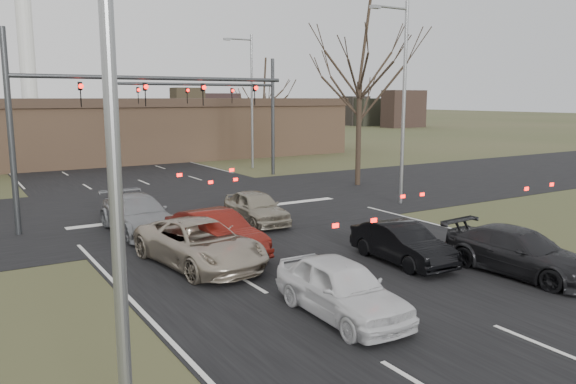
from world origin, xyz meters
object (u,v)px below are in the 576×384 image
Objects in this scene: mast_arm_near at (96,105)px; car_silver_ahead at (256,207)px; car_grey_ahead at (138,214)px; car_white_sedan at (341,288)px; car_charcoal_sedan at (520,252)px; streetlight_right_far at (250,95)px; streetlight_right_near at (401,93)px; car_silver_suv at (200,243)px; streetlight_left at (124,80)px; building at (115,129)px; car_black_hatch at (402,243)px; mast_arm_far at (236,103)px; car_red_ahead at (216,233)px.

mast_arm_near is 2.93× the size of car_silver_ahead.
car_grey_ahead is at bearing -67.33° from mast_arm_near.
car_charcoal_sedan is (6.70, -0.18, -0.03)m from car_white_sedan.
streetlight_right_far is 21.68m from car_grey_ahead.
car_silver_suv is (-12.82, -4.62, -4.84)m from streetlight_right_near.
car_grey_ahead is (-8.34, 11.49, 0.05)m from car_charcoal_sedan.
mast_arm_near is 17.38m from streetlight_left.
streetlight_right_near and streetlight_right_far have the same top height.
car_charcoal_sedan is at bearing -87.03° from building.
car_white_sedan is 0.83× the size of car_grey_ahead.
car_black_hatch is at bearing -56.26° from car_grey_ahead.
mast_arm_far is at bearing -128.11° from streetlight_right_far.
mast_arm_near is 1.09× the size of mast_arm_far.
car_white_sedan is at bearing 30.21° from streetlight_left.
streetlight_right_near reaches higher than car_silver_ahead.
car_white_sedan is 5.17m from car_black_hatch.
car_grey_ahead is at bearing 171.60° from car_silver_ahead.
streetlight_left is at bearing -124.72° from car_silver_suv.
car_white_sedan is at bearing -95.43° from car_red_ahead.
car_silver_ahead is at bearing 37.34° from car_silver_suv.
car_black_hatch is (5.76, -3.20, -0.08)m from car_silver_suv.
building reaches higher than car_red_ahead.
car_black_hatch is 0.88× the size of car_red_ahead.
streetlight_right_near reaches higher than car_white_sedan.
streetlight_right_near is at bearing 9.30° from car_red_ahead.
car_silver_suv is 6.59m from car_black_hatch.
streetlight_right_near reaches higher than car_grey_ahead.
streetlight_right_far is (18.14, 31.00, 0.00)m from streetlight_left.
car_silver_ahead is at bearing -117.22° from streetlight_right_far.
mast_arm_far is 2.08× the size of car_silver_suv.
car_red_ahead is (-12.32, -20.68, -4.84)m from streetlight_right_far.
car_black_hatch is at bearing -102.00° from mast_arm_far.
streetlight_right_far reaches higher than car_red_ahead.
car_white_sedan is 1.07× the size of car_black_hatch.
car_charcoal_sedan is at bearing -95.28° from mast_arm_far.
streetlight_left is 12.80m from car_red_ahead.
car_silver_suv is 1.04× the size of car_grey_ahead.
streetlight_left is (-15.01, -27.00, 0.57)m from mast_arm_far.
streetlight_right_near is (2.64, -13.00, 0.57)m from mast_arm_far.
car_silver_suv is (1.23, -7.62, -4.33)m from mast_arm_near.
streetlight_right_near reaches higher than car_red_ahead.
car_grey_ahead is 4.75m from car_red_ahead.
mast_arm_far is 2.69× the size of car_silver_ahead.
car_grey_ahead reaches higher than car_silver_ahead.
streetlight_right_near is 2.50× the size of car_black_hatch.
building is 9.33× the size of car_red_ahead.
car_red_ahead reaches higher than car_silver_suv.
car_red_ahead is at bearing -162.72° from streetlight_right_near.
streetlight_right_far is (14.55, 14.00, 0.51)m from mast_arm_near.
streetlight_right_near is at bearing -78.53° from mast_arm_far.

